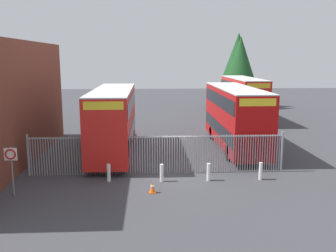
# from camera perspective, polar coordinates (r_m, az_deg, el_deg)

# --- Properties ---
(ground_plane) EXTENTS (100.00, 100.00, 0.00)m
(ground_plane) POSITION_cam_1_polar(r_m,az_deg,el_deg) (28.83, -0.42, -2.45)
(ground_plane) COLOR #3D3D42
(palisade_fence) EXTENTS (14.45, 0.14, 2.35)m
(palisade_fence) POSITION_cam_1_polar(r_m,az_deg,el_deg) (20.76, -1.68, -4.27)
(palisade_fence) COLOR gray
(palisade_fence) RESTS_ON ground
(double_decker_bus_near_gate) EXTENTS (2.54, 10.81, 4.42)m
(double_decker_bus_near_gate) POSITION_cam_1_polar(r_m,az_deg,el_deg) (25.20, -8.46, 1.16)
(double_decker_bus_near_gate) COLOR red
(double_decker_bus_near_gate) RESTS_ON ground
(double_decker_bus_behind_fence_left) EXTENTS (2.54, 10.81, 4.42)m
(double_decker_bus_behind_fence_left) POSITION_cam_1_polar(r_m,az_deg,el_deg) (26.85, 10.35, 1.67)
(double_decker_bus_behind_fence_left) COLOR #B70C0C
(double_decker_bus_behind_fence_left) RESTS_ON ground
(double_decker_bus_behind_fence_right) EXTENTS (2.54, 10.81, 4.42)m
(double_decker_bus_behind_fence_right) POSITION_cam_1_polar(r_m,az_deg,el_deg) (39.55, 11.56, 4.45)
(double_decker_bus_behind_fence_right) COLOR red
(double_decker_bus_behind_fence_right) RESTS_ON ground
(bollard_near_left) EXTENTS (0.20, 0.20, 0.95)m
(bollard_near_left) POSITION_cam_1_polar(r_m,az_deg,el_deg) (19.91, -9.21, -7.18)
(bollard_near_left) COLOR silver
(bollard_near_left) RESTS_ON ground
(bollard_center_front) EXTENTS (0.20, 0.20, 0.95)m
(bollard_center_front) POSITION_cam_1_polar(r_m,az_deg,el_deg) (19.61, -0.98, -7.31)
(bollard_center_front) COLOR silver
(bollard_center_front) RESTS_ON ground
(bollard_near_right) EXTENTS (0.20, 0.20, 0.95)m
(bollard_near_right) POSITION_cam_1_polar(r_m,az_deg,el_deg) (19.88, 6.32, -7.13)
(bollard_near_right) COLOR silver
(bollard_near_right) RESTS_ON ground
(bollard_far_right) EXTENTS (0.20, 0.20, 0.95)m
(bollard_far_right) POSITION_cam_1_polar(r_m,az_deg,el_deg) (20.54, 14.19, -6.81)
(bollard_far_right) COLOR silver
(bollard_far_right) RESTS_ON ground
(traffic_cone_by_gate) EXTENTS (0.34, 0.34, 0.59)m
(traffic_cone_by_gate) POSITION_cam_1_polar(r_m,az_deg,el_deg) (18.12, -2.43, -9.47)
(traffic_cone_by_gate) COLOR orange
(traffic_cone_by_gate) RESTS_ON ground
(speed_limit_sign_post) EXTENTS (0.60, 0.14, 2.40)m
(speed_limit_sign_post) POSITION_cam_1_polar(r_m,az_deg,el_deg) (18.80, -23.21, -4.85)
(speed_limit_sign_post) COLOR slate
(speed_limit_sign_post) RESTS_ON ground
(tree_tall_back) EXTENTS (5.49, 5.49, 9.74)m
(tree_tall_back) POSITION_cam_1_polar(r_m,az_deg,el_deg) (49.98, 10.82, 9.60)
(tree_tall_back) COLOR #4C3823
(tree_tall_back) RESTS_ON ground
(tree_short_side) EXTENTS (4.33, 4.33, 9.16)m
(tree_short_side) POSITION_cam_1_polar(r_m,az_deg,el_deg) (48.13, 11.17, 9.85)
(tree_short_side) COLOR #4C3823
(tree_short_side) RESTS_ON ground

